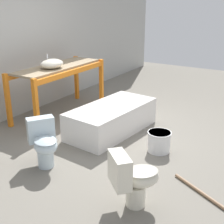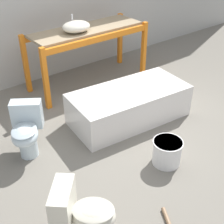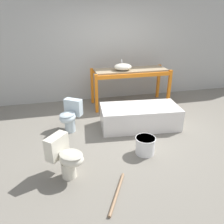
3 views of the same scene
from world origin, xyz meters
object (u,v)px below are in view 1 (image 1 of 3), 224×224
(bathtub_main, at_px, (112,117))
(toilet_far, at_px, (44,142))
(toilet_near, at_px, (133,178))
(bucket_white, at_px, (159,141))
(sink_basin, at_px, (52,64))

(bathtub_main, bearing_deg, toilet_far, 179.22)
(toilet_near, bearing_deg, bucket_white, -36.43)
(sink_basin, distance_m, bucket_white, 2.36)
(bathtub_main, distance_m, toilet_far, 1.44)
(bucket_white, bearing_deg, sink_basin, 84.15)
(bathtub_main, xyz_separation_m, bucket_white, (-0.26, -0.97, -0.10))
(sink_basin, height_order, toilet_near, sink_basin)
(sink_basin, xyz_separation_m, bucket_white, (-0.22, -2.19, -0.87))
(sink_basin, height_order, toilet_far, sink_basin)
(sink_basin, distance_m, toilet_far, 1.88)
(bathtub_main, height_order, bucket_white, bathtub_main)
(sink_basin, height_order, bucket_white, sink_basin)
(sink_basin, bearing_deg, bathtub_main, -88.50)
(toilet_far, bearing_deg, sink_basin, 71.33)
(sink_basin, relative_size, toilet_near, 0.70)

